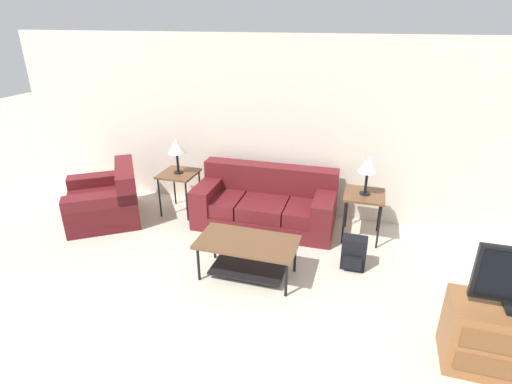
% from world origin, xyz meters
% --- Properties ---
extents(wall_back, '(8.65, 0.06, 2.60)m').
position_xyz_m(wall_back, '(0.00, 4.68, 1.30)').
color(wall_back, silver).
rests_on(wall_back, ground_plane).
extents(couch, '(1.99, 0.93, 0.82)m').
position_xyz_m(couch, '(-0.00, 4.12, 0.30)').
color(couch, maroon).
rests_on(couch, ground_plane).
extents(armchair, '(1.43, 1.46, 0.80)m').
position_xyz_m(armchair, '(-2.32, 3.61, 0.28)').
color(armchair, maroon).
rests_on(armchair, ground_plane).
extents(coffee_table, '(1.14, 0.60, 0.47)m').
position_xyz_m(coffee_table, '(0.14, 2.82, 0.35)').
color(coffee_table, brown).
rests_on(coffee_table, ground_plane).
extents(side_table_left, '(0.53, 0.55, 0.65)m').
position_xyz_m(side_table_left, '(-1.36, 4.12, 0.58)').
color(side_table_left, brown).
rests_on(side_table_left, ground_plane).
extents(side_table_right, '(0.53, 0.55, 0.65)m').
position_xyz_m(side_table_right, '(1.35, 4.12, 0.58)').
color(side_table_right, brown).
rests_on(side_table_right, ground_plane).
extents(table_lamp_left, '(0.25, 0.25, 0.53)m').
position_xyz_m(table_lamp_left, '(-1.36, 4.12, 1.06)').
color(table_lamp_left, black).
rests_on(table_lamp_left, side_table_left).
extents(table_lamp_right, '(0.25, 0.25, 0.53)m').
position_xyz_m(table_lamp_right, '(1.35, 4.12, 1.06)').
color(table_lamp_right, black).
rests_on(table_lamp_right, side_table_right).
extents(backpack, '(0.29, 0.25, 0.41)m').
position_xyz_m(backpack, '(1.31, 3.34, 0.20)').
color(backpack, black).
rests_on(backpack, ground_plane).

